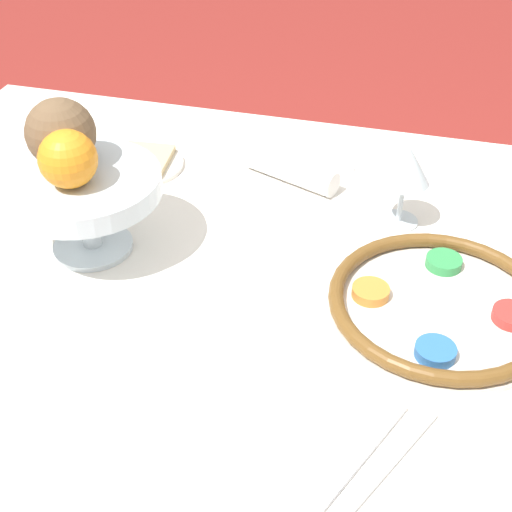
% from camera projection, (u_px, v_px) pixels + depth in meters
% --- Properties ---
extents(dining_table, '(1.53, 0.91, 0.72)m').
position_uv_depth(dining_table, '(312.00, 439.00, 1.21)').
color(dining_table, white).
rests_on(dining_table, ground_plane).
extents(seder_plate, '(0.29, 0.29, 0.03)m').
position_uv_depth(seder_plate, '(440.00, 305.00, 0.92)').
color(seder_plate, silver).
rests_on(seder_plate, dining_table).
extents(wine_glass, '(0.08, 0.08, 0.13)m').
position_uv_depth(wine_glass, '(406.00, 167.00, 1.04)').
color(wine_glass, silver).
rests_on(wine_glass, dining_table).
extents(fruit_stand, '(0.22, 0.22, 0.12)m').
position_uv_depth(fruit_stand, '(84.00, 191.00, 0.99)').
color(fruit_stand, silver).
rests_on(fruit_stand, dining_table).
extents(orange_fruit, '(0.08, 0.08, 0.08)m').
position_uv_depth(orange_fruit, '(68.00, 159.00, 0.93)').
color(orange_fruit, orange).
rests_on(orange_fruit, fruit_stand).
extents(coconut, '(0.10, 0.10, 0.10)m').
position_uv_depth(coconut, '(59.00, 134.00, 0.96)').
color(coconut, brown).
rests_on(coconut, fruit_stand).
extents(bread_plate, '(0.15, 0.15, 0.02)m').
position_uv_depth(bread_plate, '(140.00, 162.00, 1.23)').
color(bread_plate, silver).
rests_on(bread_plate, dining_table).
extents(napkin_roll, '(0.17, 0.10, 0.04)m').
position_uv_depth(napkin_roll, '(291.00, 170.00, 1.18)').
color(napkin_roll, white).
rests_on(napkin_roll, dining_table).
extents(fork_left, '(0.09, 0.16, 0.01)m').
position_uv_depth(fork_left, '(388.00, 459.00, 0.75)').
color(fork_left, silver).
rests_on(fork_left, dining_table).
extents(fork_right, '(0.09, 0.16, 0.01)m').
position_uv_depth(fork_right, '(360.00, 453.00, 0.76)').
color(fork_right, silver).
rests_on(fork_right, dining_table).
extents(spoon, '(0.15, 0.07, 0.01)m').
position_uv_depth(spoon, '(310.00, 169.00, 1.22)').
color(spoon, silver).
rests_on(spoon, dining_table).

